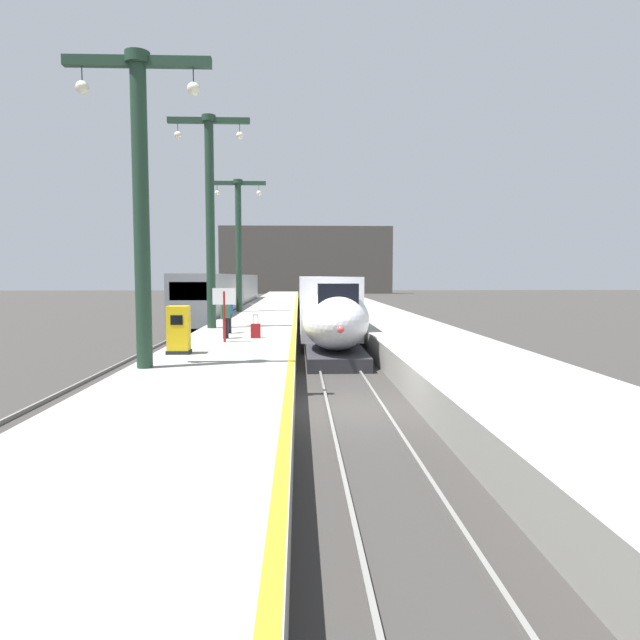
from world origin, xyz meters
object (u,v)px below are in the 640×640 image
object	(u,v)px
station_column_mid	(210,203)
rolling_suitcase	(256,331)
highspeed_train_main	(317,296)
station_column_far	(239,233)
passenger_near_edge	(225,315)
regional_train_adjacent	(227,293)
ticket_machine_yellow	(179,332)
station_column_near	(140,180)
departure_info_board	(224,304)
passenger_mid_platform	(229,312)

from	to	relation	value
station_column_mid	rolling_suitcase	world-z (taller)	station_column_mid
highspeed_train_main	station_column_far	bearing A→B (deg)	-131.17
station_column_mid	passenger_near_edge	world-z (taller)	station_column_mid
regional_train_adjacent	station_column_mid	bearing A→B (deg)	-84.68
regional_train_adjacent	ticket_machine_yellow	world-z (taller)	regional_train_adjacent
station_column_mid	passenger_near_edge	xyz separation A→B (m)	(1.32, -4.80, -5.18)
station_column_near	station_column_mid	distance (m)	12.25
highspeed_train_main	departure_info_board	size ratio (longest dim) A/B	26.54
station_column_far	passenger_mid_platform	distance (m)	16.45
station_column_near	departure_info_board	world-z (taller)	station_column_near
highspeed_train_main	passenger_near_edge	xyz separation A→B (m)	(-4.58, -24.60, 0.08)
regional_train_adjacent	ticket_machine_yellow	size ratio (longest dim) A/B	22.87
departure_info_board	ticket_machine_yellow	bearing A→B (deg)	-108.63
station_column_far	regional_train_adjacent	bearing A→B (deg)	101.76
rolling_suitcase	passenger_near_edge	bearing A→B (deg)	-173.67
station_column_far	ticket_machine_yellow	world-z (taller)	station_column_far
station_column_near	ticket_machine_yellow	world-z (taller)	station_column_near
highspeed_train_main	station_column_mid	xyz separation A→B (m)	(-5.90, -19.79, 5.26)
highspeed_train_main	rolling_suitcase	world-z (taller)	highspeed_train_main
station_column_mid	passenger_mid_platform	size ratio (longest dim) A/B	6.15
regional_train_adjacent	passenger_near_edge	world-z (taller)	regional_train_adjacent
regional_train_adjacent	ticket_machine_yellow	bearing A→B (deg)	-85.58
station_column_near	passenger_near_edge	size ratio (longest dim) A/B	5.12
station_column_far	ticket_machine_yellow	size ratio (longest dim) A/B	5.96
passenger_mid_platform	ticket_machine_yellow	world-z (taller)	passenger_mid_platform
passenger_mid_platform	station_column_far	bearing A→B (deg)	94.29
passenger_near_edge	station_column_near	bearing A→B (deg)	-100.08
ticket_machine_yellow	departure_info_board	distance (m)	3.51
regional_train_adjacent	rolling_suitcase	size ratio (longest dim) A/B	37.27
ticket_machine_yellow	station_column_far	bearing A→B (deg)	90.90
passenger_near_edge	departure_info_board	distance (m)	1.40
ticket_machine_yellow	departure_info_board	world-z (taller)	departure_info_board
station_column_mid	station_column_far	bearing A→B (deg)	90.00
station_column_far	highspeed_train_main	bearing A→B (deg)	48.83
station_column_mid	passenger_mid_platform	bearing A→B (deg)	-66.13
passenger_mid_platform	rolling_suitcase	world-z (taller)	passenger_mid_platform
station_column_far	rolling_suitcase	size ratio (longest dim) A/B	9.71
departure_info_board	station_column_far	bearing A→B (deg)	94.31
station_column_mid	ticket_machine_yellow	bearing A→B (deg)	-87.86
station_column_near	passenger_near_edge	bearing A→B (deg)	79.92
station_column_near	passenger_near_edge	world-z (taller)	station_column_near
station_column_mid	passenger_near_edge	size ratio (longest dim) A/B	6.15
passenger_mid_platform	departure_info_board	bearing A→B (deg)	-85.60
highspeed_train_main	ticket_machine_yellow	distance (m)	29.66
station_column_far	station_column_mid	bearing A→B (deg)	-90.00
highspeed_train_main	passenger_mid_platform	bearing A→B (deg)	-101.87
station_column_far	passenger_near_edge	world-z (taller)	station_column_far
passenger_near_edge	ticket_machine_yellow	world-z (taller)	passenger_near_edge
regional_train_adjacent	passenger_mid_platform	distance (m)	26.49
station_column_mid	station_column_far	world-z (taller)	station_column_mid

